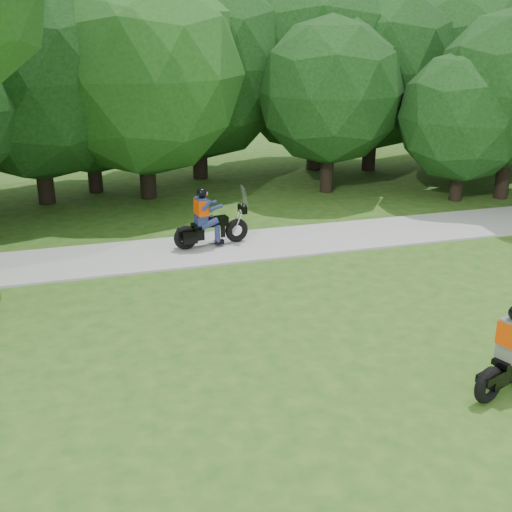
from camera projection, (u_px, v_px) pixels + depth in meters
walkway at (327, 238)px, 16.71m from camera, size 60.00×2.20×0.06m
tree_line at (273, 74)px, 21.38m from camera, size 40.00×12.20×7.36m
touring_motorcycle at (207, 225)px, 15.82m from camera, size 1.97×0.77×1.51m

